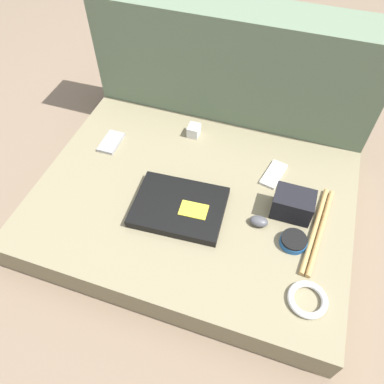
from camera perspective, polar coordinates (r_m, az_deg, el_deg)
name	(u,v)px	position (r m, az deg, el deg)	size (l,w,h in m)	color
ground_plane	(192,216)	(1.38, 0.00, -3.60)	(8.00, 8.00, 0.00)	#7A6651
couch_seat	(192,206)	(1.33, 0.00, -2.14)	(1.07, 0.80, 0.12)	#847A5B
couch_backrest	(233,77)	(1.53, 6.28, 17.09)	(1.07, 0.20, 0.54)	#60755B
laptop	(179,207)	(1.23, -1.94, -2.30)	(0.31, 0.24, 0.03)	black
computer_mouse	(259,221)	(1.22, 10.15, -4.40)	(0.06, 0.04, 0.03)	#4C4C51
speaker_puck	(293,241)	(1.20, 15.21, -7.23)	(0.08, 0.08, 0.03)	#1E569E
phone_silver	(111,142)	(1.48, -12.22, 7.44)	(0.07, 0.12, 0.01)	#99999E
phone_black	(274,174)	(1.37, 12.35, 2.65)	(0.08, 0.14, 0.01)	silver
camera_pouch	(293,204)	(1.25, 15.12, -1.82)	(0.13, 0.09, 0.09)	black
charger_brick	(194,130)	(1.47, 0.28, 9.36)	(0.04, 0.05, 0.04)	silver
cable_coil	(308,299)	(1.13, 17.20, -15.36)	(0.11, 0.11, 0.02)	white
drumstick_pair	(318,230)	(1.25, 18.61, -5.48)	(0.07, 0.35, 0.02)	tan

